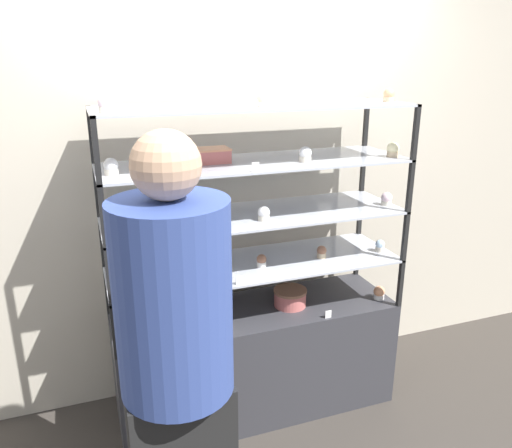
{
  "coord_description": "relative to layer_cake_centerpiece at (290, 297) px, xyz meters",
  "views": [
    {
      "loc": [
        -0.85,
        -2.37,
        1.99
      ],
      "look_at": [
        0.0,
        0.0,
        1.15
      ],
      "focal_mm": 35.0,
      "sensor_mm": 36.0,
      "label": 1
    }
  ],
  "objects": [
    {
      "name": "cupcake_13",
      "position": [
        0.53,
        -0.11,
        0.83
      ],
      "size": [
        0.06,
        0.06,
        0.08
      ],
      "color": "#CCB28C",
      "rests_on": "display_riser_upper"
    },
    {
      "name": "display_base",
      "position": [
        -0.2,
        0.02,
        -0.37
      ],
      "size": [
        1.59,
        0.5,
        0.64
      ],
      "color": "#333338",
      "rests_on": "ground_plane"
    },
    {
      "name": "cupcake_0",
      "position": [
        -0.94,
        -0.04,
        -0.01
      ],
      "size": [
        0.07,
        0.07,
        0.08
      ],
      "color": "beige",
      "rests_on": "display_base"
    },
    {
      "name": "display_riser_lower",
      "position": [
        -0.2,
        0.02,
        0.22
      ],
      "size": [
        1.59,
        0.5,
        0.28
      ],
      "color": "black",
      "rests_on": "display_base"
    },
    {
      "name": "sheet_cake_frosted",
      "position": [
        -0.44,
        0.07,
        0.83
      ],
      "size": [
        0.23,
        0.13,
        0.07
      ],
      "color": "#C66660",
      "rests_on": "display_riser_upper"
    },
    {
      "name": "cupcake_11",
      "position": [
        -0.92,
        -0.05,
        0.83
      ],
      "size": [
        0.06,
        0.06,
        0.08
      ],
      "color": "beige",
      "rests_on": "display_riser_upper"
    },
    {
      "name": "price_tag_4",
      "position": [
        -0.2,
        -0.2,
        1.1
      ],
      "size": [
        0.04,
        0.0,
        0.04
      ],
      "color": "white",
      "rests_on": "display_riser_top"
    },
    {
      "name": "cupcake_9",
      "position": [
        -0.2,
        -0.09,
        0.55
      ],
      "size": [
        0.06,
        0.06,
        0.07
      ],
      "color": "beige",
      "rests_on": "display_riser_middle"
    },
    {
      "name": "cupcake_15",
      "position": [
        -0.2,
        -0.08,
        1.11
      ],
      "size": [
        0.06,
        0.06,
        0.07
      ],
      "color": "beige",
      "rests_on": "display_riser_top"
    },
    {
      "name": "cupcake_5",
      "position": [
        -0.19,
        -0.03,
        0.27
      ],
      "size": [
        0.05,
        0.05,
        0.07
      ],
      "color": "white",
      "rests_on": "display_riser_lower"
    },
    {
      "name": "cupcake_6",
      "position": [
        0.17,
        -0.03,
        0.27
      ],
      "size": [
        0.05,
        0.05,
        0.07
      ],
      "color": "#CCB28C",
      "rests_on": "display_riser_lower"
    },
    {
      "name": "cupcake_14",
      "position": [
        -0.92,
        -0.11,
        1.11
      ],
      "size": [
        0.06,
        0.06,
        0.07
      ],
      "color": "beige",
      "rests_on": "display_riser_top"
    },
    {
      "name": "price_tag_2",
      "position": [
        -0.68,
        -0.2,
        0.53
      ],
      "size": [
        0.04,
        0.0,
        0.04
      ],
      "color": "white",
      "rests_on": "display_riser_middle"
    },
    {
      "name": "cupcake_16",
      "position": [
        0.53,
        -0.03,
        1.11
      ],
      "size": [
        0.06,
        0.06,
        0.07
      ],
      "color": "#CCB28C",
      "rests_on": "display_riser_top"
    },
    {
      "name": "cupcake_3",
      "position": [
        -0.93,
        -0.07,
        0.27
      ],
      "size": [
        0.05,
        0.05,
        0.07
      ],
      "color": "#CCB28C",
      "rests_on": "display_riser_lower"
    },
    {
      "name": "customer_figure",
      "position": [
        -0.79,
        -0.77,
        0.26
      ],
      "size": [
        0.42,
        0.42,
        1.78
      ],
      "color": "black",
      "rests_on": "ground_plane"
    },
    {
      "name": "price_tag_0",
      "position": [
        0.14,
        -0.2,
        -0.03
      ],
      "size": [
        0.04,
        0.0,
        0.04
      ],
      "color": "white",
      "rests_on": "display_base"
    },
    {
      "name": "cupcake_8",
      "position": [
        -0.92,
        -0.08,
        0.55
      ],
      "size": [
        0.06,
        0.06,
        0.07
      ],
      "color": "white",
      "rests_on": "display_riser_middle"
    },
    {
      "name": "back_wall",
      "position": [
        -0.2,
        0.42,
        0.61
      ],
      "size": [
        8.0,
        0.05,
        2.6
      ],
      "color": "beige",
      "rests_on": "ground_plane"
    },
    {
      "name": "layer_cake_centerpiece",
      "position": [
        0.0,
        0.0,
        0.0
      ],
      "size": [
        0.19,
        0.19,
        0.1
      ],
      "color": "#C66660",
      "rests_on": "display_base"
    },
    {
      "name": "display_riser_upper",
      "position": [
        -0.2,
        0.02,
        0.78
      ],
      "size": [
        1.59,
        0.5,
        0.28
      ],
      "color": "black",
      "rests_on": "display_riser_middle"
    },
    {
      "name": "cupcake_7",
      "position": [
        0.54,
        -0.06,
        0.27
      ],
      "size": [
        0.05,
        0.05,
        0.07
      ],
      "color": "beige",
      "rests_on": "display_riser_lower"
    },
    {
      "name": "display_riser_middle",
      "position": [
        -0.2,
        0.02,
        0.5
      ],
      "size": [
        1.59,
        0.5,
        0.28
      ],
      "color": "black",
      "rests_on": "display_riser_lower"
    },
    {
      "name": "cupcake_1",
      "position": [
        -0.44,
        -0.1,
        -0.01
      ],
      "size": [
        0.07,
        0.07,
        0.08
      ],
      "color": "beige",
      "rests_on": "display_base"
    },
    {
      "name": "cupcake_4",
      "position": [
        -0.58,
        -0.04,
        0.27
      ],
      "size": [
        0.05,
        0.05,
        0.07
      ],
      "color": "beige",
      "rests_on": "display_riser_lower"
    },
    {
      "name": "cupcake_10",
      "position": [
        0.55,
        -0.06,
        0.55
      ],
      "size": [
        0.06,
        0.06,
        0.07
      ],
      "color": "beige",
      "rests_on": "display_riser_middle"
    },
    {
      "name": "cupcake_12",
      "position": [
        0.03,
        -0.07,
        0.83
      ],
      "size": [
        0.06,
        0.06,
        0.08
      ],
      "color": "beige",
      "rests_on": "display_riser_upper"
    },
    {
      "name": "price_tag_1",
      "position": [
        -0.37,
        -0.2,
        0.25
      ],
      "size": [
        0.04,
        0.0,
        0.04
      ],
      "color": "white",
      "rests_on": "display_riser_lower"
    },
    {
      "name": "display_riser_top",
      "position": [
        -0.2,
        0.02,
        1.06
      ],
      "size": [
        1.59,
        0.5,
        0.28
      ],
      "color": "black",
      "rests_on": "display_riser_upper"
    },
    {
      "name": "cupcake_2",
      "position": [
        0.53,
        -0.1,
        -0.01
      ],
      "size": [
        0.07,
        0.07,
        0.08
      ],
      "color": "white",
      "rests_on": "display_base"
    },
    {
      "name": "ground_plane",
      "position": [
        -0.2,
        0.02,
        -0.69
      ],
      "size": [
        20.0,
        20.0,
        0.0
      ],
      "primitive_type": "plane",
      "color": "#38332D"
    },
    {
      "name": "price_tag_3",
      "position": [
        -0.28,
        -0.2,
        0.82
      ],
      "size": [
        0.04,
        0.0,
        0.04
      ],
      "color": "white",
      "rests_on": "display_riser_upper"
    }
  ]
}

